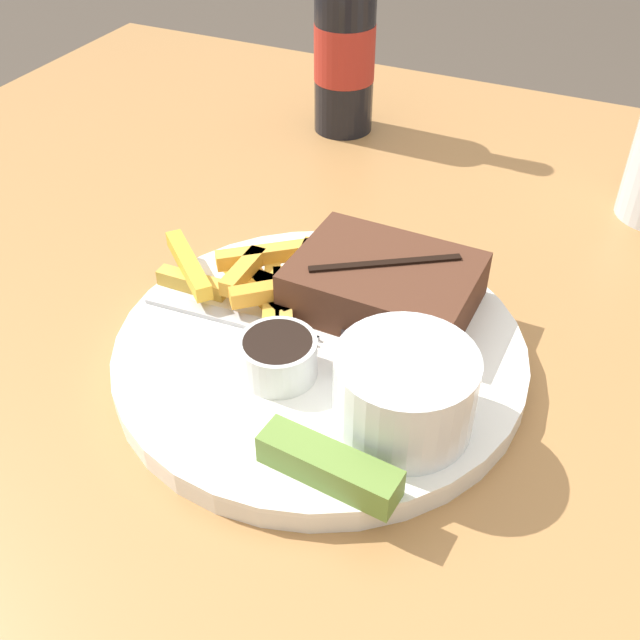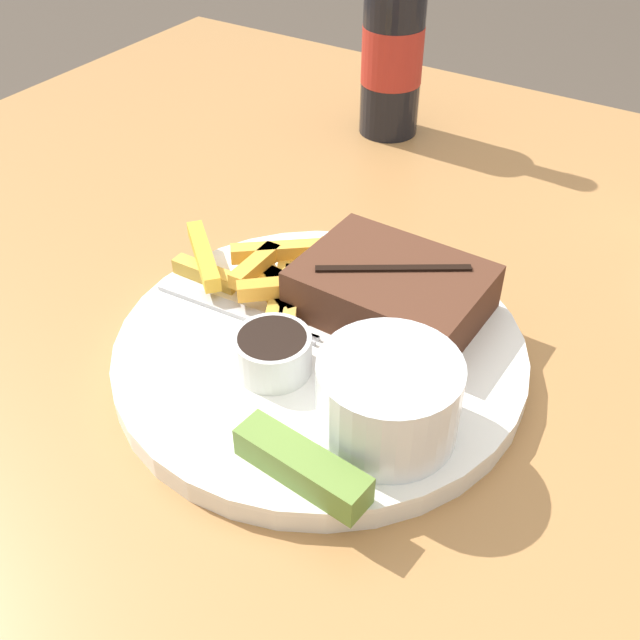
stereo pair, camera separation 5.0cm
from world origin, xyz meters
The scene contains 10 objects.
dining_table centered at (0.00, 0.00, 0.68)m, with size 1.12×1.09×0.76m.
dinner_plate centered at (0.00, 0.00, 0.77)m, with size 0.28×0.28×0.02m.
steak_portion centered at (0.02, 0.06, 0.80)m, with size 0.13×0.10×0.04m.
fries_pile centered at (-0.07, 0.03, 0.79)m, with size 0.14×0.10×0.02m.
coleslaw_cup centered at (0.08, -0.05, 0.81)m, with size 0.09×0.09×0.05m.
dipping_sauce_cup centered at (-0.01, -0.04, 0.80)m, with size 0.05×0.05×0.03m.
pickle_spear centered at (0.05, -0.10, 0.79)m, with size 0.09×0.03×0.02m.
fork_utensil centered at (-0.07, 0.00, 0.78)m, with size 0.13×0.02×0.00m.
knife_utensil centered at (0.01, 0.04, 0.79)m, with size 0.07×0.16×0.01m.
beer_bottle centered at (-0.14, 0.35, 0.85)m, with size 0.06×0.06×0.24m.
Camera 2 is at (0.21, -0.33, 1.12)m, focal length 42.00 mm.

